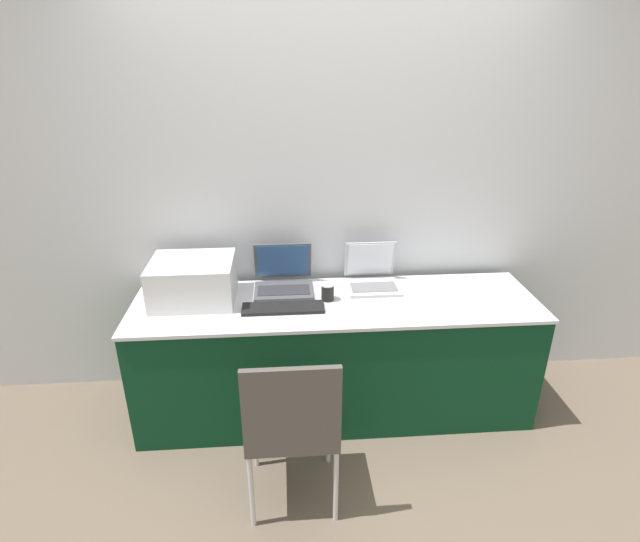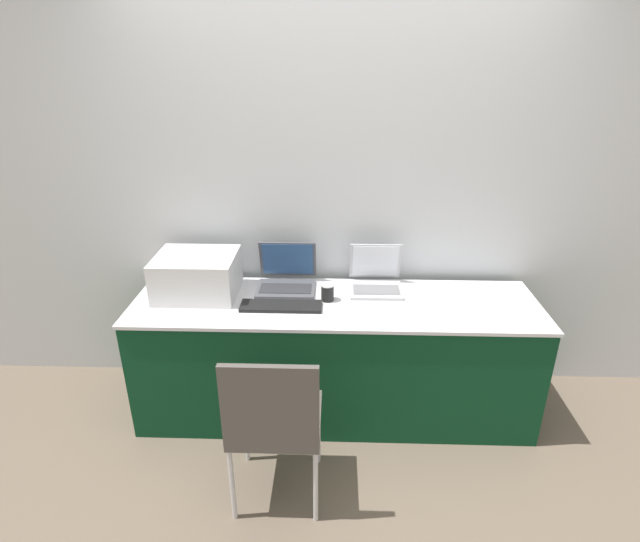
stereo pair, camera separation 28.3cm
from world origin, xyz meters
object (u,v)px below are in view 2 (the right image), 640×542
Objects in this scene: laptop_left at (287,278)px; laptop_right at (376,279)px; coffee_cup at (327,292)px; chair at (274,417)px; printer at (197,274)px; external_keyboard at (281,306)px.

laptop_left is 1.12× the size of laptop_right.
coffee_cup is 0.12× the size of chair.
chair is (-0.23, -0.75, -0.28)m from coffee_cup.
coffee_cup is at bearing -35.14° from laptop_left.
chair is (0.02, -0.92, -0.29)m from laptop_left.
chair is (-0.52, -0.92, -0.29)m from laptop_right.
printer is 1.49× the size of laptop_right.
printer is 4.55× the size of coffee_cup.
laptop_left is at bearing 88.76° from external_keyboard.
laptop_left reaches higher than laptop_right.
coffee_cup is at bearing -148.68° from laptop_right.
printer is 1.33× the size of laptop_left.
chair is (0.54, -0.81, -0.36)m from printer.
chair is (0.03, -0.65, -0.24)m from external_keyboard.
coffee_cup reaches higher than external_keyboard.
printer reaches higher than coffee_cup.
printer is 0.77m from coffee_cup.
external_keyboard is 0.28m from coffee_cup.
laptop_left is 3.43× the size of coffee_cup.
laptop_left is at bearing 12.87° from printer.
external_keyboard is at bearing -91.24° from laptop_left.
coffee_cup is (-0.29, -0.18, -0.00)m from laptop_right.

